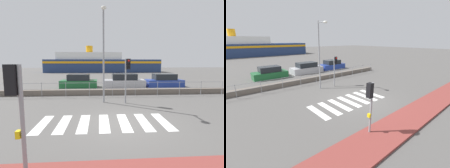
# 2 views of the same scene
# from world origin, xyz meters

# --- Properties ---
(ground_plane) EXTENTS (160.00, 160.00, 0.00)m
(ground_plane) POSITION_xyz_m (0.00, 0.00, 0.00)
(ground_plane) COLOR #565451
(crosswalk) EXTENTS (5.85, 2.40, 0.01)m
(crosswalk) POSITION_xyz_m (-0.83, 0.00, 0.00)
(crosswalk) COLOR silver
(crosswalk) RESTS_ON ground_plane
(seawall) EXTENTS (20.14, 0.55, 0.45)m
(seawall) POSITION_xyz_m (0.00, 6.85, 0.23)
(seawall) COLOR #6B6056
(seawall) RESTS_ON ground_plane
(harbor_fence) EXTENTS (18.17, 0.04, 1.16)m
(harbor_fence) POSITION_xyz_m (-0.00, 5.98, 0.76)
(harbor_fence) COLOR gray
(harbor_fence) RESTS_ON ground_plane
(traffic_light_near) EXTENTS (0.34, 0.32, 2.65)m
(traffic_light_near) POSITION_xyz_m (-2.89, -3.56, 1.92)
(traffic_light_near) COLOR gray
(traffic_light_near) RESTS_ON ground_plane
(traffic_light_far) EXTENTS (0.34, 0.32, 2.92)m
(traffic_light_far) POSITION_xyz_m (0.79, 3.69, 2.14)
(traffic_light_far) COLOR gray
(traffic_light_far) RESTS_ON ground_plane
(streetlamp) EXTENTS (0.32, 1.35, 6.01)m
(streetlamp) POSITION_xyz_m (-0.74, 3.79, 3.75)
(streetlamp) COLOR gray
(streetlamp) RESTS_ON ground_plane
(ferry_boat) EXTENTS (30.35, 6.57, 7.05)m
(ferry_boat) POSITION_xyz_m (-0.74, 40.58, 2.24)
(ferry_boat) COLOR navy
(ferry_boat) RESTS_ON ground_plane
(parked_car_green) EXTENTS (3.86, 1.84, 1.41)m
(parked_car_green) POSITION_xyz_m (-3.22, 11.30, 0.60)
(parked_car_green) COLOR #1E6633
(parked_car_green) RESTS_ON ground_plane
(parked_car_silver) EXTENTS (4.38, 1.87, 1.44)m
(parked_car_silver) POSITION_xyz_m (1.69, 11.30, 0.61)
(parked_car_silver) COLOR #BCBCC1
(parked_car_silver) RESTS_ON ground_plane
(parked_car_blue) EXTENTS (3.94, 1.85, 1.41)m
(parked_car_blue) POSITION_xyz_m (6.17, 11.30, 0.60)
(parked_car_blue) COLOR #233D9E
(parked_car_blue) RESTS_ON ground_plane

